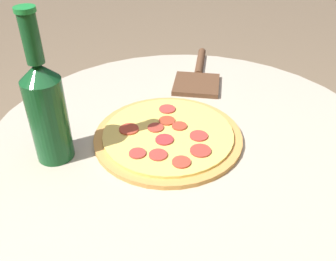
# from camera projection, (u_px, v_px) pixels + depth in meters

# --- Properties ---
(table) EXTENTS (0.85, 0.85, 0.72)m
(table) POSITION_uv_depth(u_px,v_px,m) (185.00, 205.00, 0.91)
(table) COLOR #B2A893
(table) RESTS_ON ground_plane
(pizza) EXTENTS (0.31, 0.31, 0.02)m
(pizza) POSITION_uv_depth(u_px,v_px,m) (168.00, 135.00, 0.78)
(pizza) COLOR #C68E47
(pizza) RESTS_ON table
(beer_bottle) EXTENTS (0.07, 0.07, 0.29)m
(beer_bottle) POSITION_uv_depth(u_px,v_px,m) (46.00, 107.00, 0.68)
(beer_bottle) COLOR #144C23
(beer_bottle) RESTS_ON table
(pizza_paddle) EXTENTS (0.14, 0.28, 0.02)m
(pizza_paddle) POSITION_uv_depth(u_px,v_px,m) (198.00, 77.00, 1.01)
(pizza_paddle) COLOR brown
(pizza_paddle) RESTS_ON table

